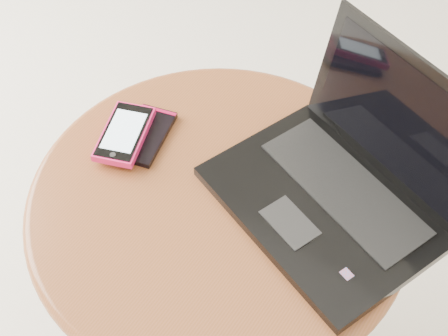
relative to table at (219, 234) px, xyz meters
The scene contains 4 objects.
table is the anchor object (origin of this frame).
laptop 0.22m from the table, 34.07° to the left, with size 0.38×0.35×0.21m.
phone_black 0.19m from the table, 167.67° to the left, with size 0.09×0.12×0.01m.
phone_pink 0.21m from the table, behind, with size 0.10×0.13×0.01m.
Camera 1 is at (0.27, -0.51, 1.22)m, focal length 52.80 mm.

